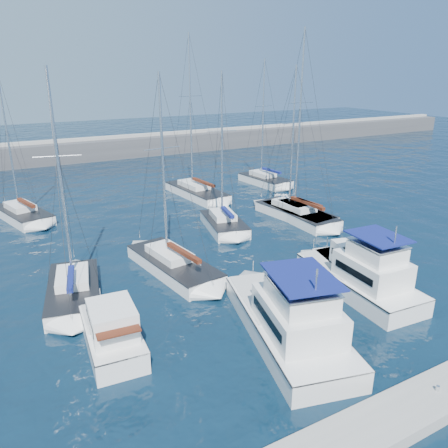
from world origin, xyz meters
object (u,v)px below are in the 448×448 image
sailboat_back_a (23,214)px  sailboat_mid_e (295,213)px  motor_yacht_port_inner (291,322)px  motor_yacht_stbd_outer (350,267)px  sailboat_mid_b (173,265)px  motor_yacht_port_outer (112,334)px  sailboat_back_c (265,180)px  sailboat_mid_a (74,290)px  sailboat_mid_c (224,223)px  motor_yacht_stbd_inner (363,277)px  sailboat_mid_d (300,214)px  sailboat_back_b (196,192)px

sailboat_back_a → sailboat_mid_e: bearing=-43.8°
motor_yacht_port_inner → motor_yacht_stbd_outer: (7.86, 3.76, -0.19)m
sailboat_mid_b → motor_yacht_port_outer: bearing=-139.6°
motor_yacht_stbd_outer → sailboat_mid_e: (4.92, 12.50, -0.43)m
motor_yacht_port_outer → motor_yacht_port_inner: 9.23m
sailboat_mid_e → sailboat_mid_b: bearing=-167.2°
motor_yacht_stbd_outer → sailboat_back_c: size_ratio=0.41×
sailboat_mid_a → sailboat_back_c: sailboat_back_c is taller
sailboat_mid_c → sailboat_back_a: bearing=155.7°
motor_yacht_stbd_inner → sailboat_mid_e: size_ratio=0.64×
motor_yacht_stbd_inner → sailboat_mid_d: sailboat_mid_d is taller
sailboat_mid_c → sailboat_back_c: 17.32m
motor_yacht_stbd_inner → sailboat_back_c: size_ratio=0.60×
sailboat_mid_b → sailboat_back_a: (-8.25, 17.62, 0.01)m
sailboat_mid_d → sailboat_mid_e: bearing=101.1°
motor_yacht_port_outer → sailboat_mid_d: bearing=33.8°
sailboat_mid_b → sailboat_back_c: sailboat_back_c is taller
motor_yacht_stbd_outer → sailboat_mid_a: (-17.02, 6.51, -0.42)m
sailboat_mid_b → motor_yacht_stbd_inner: bearing=-51.8°
motor_yacht_port_inner → motor_yacht_stbd_outer: motor_yacht_port_inner is taller
sailboat_mid_c → sailboat_back_b: (2.52, 11.09, 0.00)m
motor_yacht_stbd_outer → sailboat_mid_e: bearing=82.3°
sailboat_mid_e → sailboat_back_b: bearing=106.3°
sailboat_back_a → sailboat_back_c: (28.12, 0.33, 0.02)m
motor_yacht_stbd_inner → sailboat_mid_a: size_ratio=0.64×
motor_yacht_port_outer → sailboat_mid_b: (6.29, 7.16, -0.44)m
motor_yacht_port_outer → sailboat_mid_e: 24.68m
sailboat_mid_a → sailboat_mid_d: size_ratio=0.81×
sailboat_mid_c → sailboat_mid_d: size_ratio=0.80×
motor_yacht_stbd_outer → sailboat_mid_d: (5.04, 11.88, -0.39)m
sailboat_mid_b → sailboat_mid_c: sailboat_mid_c is taller
motor_yacht_port_inner → sailboat_mid_a: 13.78m
motor_yacht_stbd_inner → motor_yacht_stbd_outer: 1.94m
motor_yacht_port_inner → motor_yacht_stbd_inner: same height
sailboat_mid_b → sailboat_mid_e: size_ratio=0.96×
motor_yacht_port_inner → motor_yacht_port_outer: bearing=170.4°
sailboat_mid_c → motor_yacht_port_inner: bearing=-94.9°
sailboat_mid_b → sailboat_back_a: sailboat_back_a is taller
sailboat_mid_a → sailboat_back_a: (-1.26, 18.19, -0.01)m
motor_yacht_stbd_outer → sailboat_mid_e: sailboat_mid_e is taller
motor_yacht_stbd_outer → sailboat_mid_a: bearing=172.8°
sailboat_mid_a → sailboat_mid_c: size_ratio=1.02×
motor_yacht_stbd_inner → sailboat_back_a: size_ratio=0.65×
sailboat_mid_c → sailboat_back_a: size_ratio=0.99×
sailboat_back_a → sailboat_mid_d: bearing=-44.9°
motor_yacht_port_outer → motor_yacht_stbd_outer: 16.32m
sailboat_mid_b → sailboat_mid_d: sailboat_mid_d is taller
motor_yacht_port_outer → motor_yacht_stbd_outer: size_ratio=0.96×
motor_yacht_port_inner → motor_yacht_stbd_inner: bearing=29.1°
motor_yacht_port_outer → sailboat_mid_e: sailboat_mid_e is taller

